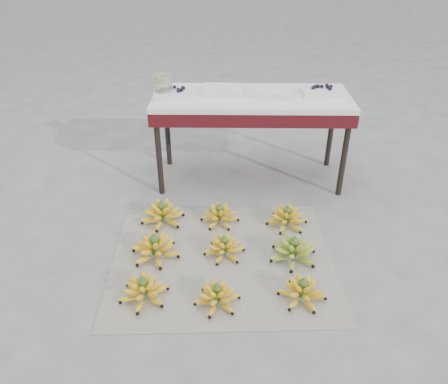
{
  "coord_description": "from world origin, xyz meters",
  "views": [
    {
      "loc": [
        -0.07,
        -1.92,
        1.63
      ],
      "look_at": [
        -0.1,
        0.26,
        0.3
      ],
      "focal_mm": 35.0,
      "sensor_mm": 36.0,
      "label": 1
    }
  ],
  "objects_px": {
    "tray_left": "(224,90)",
    "tray_far_left": "(173,93)",
    "bunch_front_right": "(302,291)",
    "bunch_back_right": "(287,218)",
    "newspaper_mat": "(222,259)",
    "bunch_front_left": "(144,290)",
    "bunch_mid_left": "(155,248)",
    "bunch_back_center": "(220,216)",
    "vendor_table": "(251,106)",
    "glass_jar": "(163,86)",
    "tray_right": "(273,93)",
    "bunch_back_left": "(163,214)",
    "bunch_front_center": "(217,296)",
    "tray_far_right": "(320,91)",
    "bunch_mid_center": "(224,248)",
    "bunch_mid_right": "(293,251)"
  },
  "relations": [
    {
      "from": "glass_jar",
      "to": "vendor_table",
      "type": "bearing_deg",
      "value": 3.39
    },
    {
      "from": "vendor_table",
      "to": "tray_far_right",
      "type": "height_order",
      "value": "tray_far_right"
    },
    {
      "from": "bunch_front_right",
      "to": "bunch_back_right",
      "type": "height_order",
      "value": "bunch_back_right"
    },
    {
      "from": "bunch_mid_center",
      "to": "bunch_back_right",
      "type": "height_order",
      "value": "bunch_back_right"
    },
    {
      "from": "bunch_mid_left",
      "to": "bunch_back_left",
      "type": "relative_size",
      "value": 1.18
    },
    {
      "from": "bunch_front_center",
      "to": "bunch_front_right",
      "type": "xyz_separation_m",
      "value": [
        0.43,
        0.04,
        0.0
      ]
    },
    {
      "from": "bunch_mid_center",
      "to": "bunch_back_center",
      "type": "relative_size",
      "value": 0.89
    },
    {
      "from": "bunch_front_right",
      "to": "bunch_back_right",
      "type": "relative_size",
      "value": 1.09
    },
    {
      "from": "bunch_mid_center",
      "to": "tray_right",
      "type": "height_order",
      "value": "tray_right"
    },
    {
      "from": "bunch_back_left",
      "to": "bunch_mid_left",
      "type": "bearing_deg",
      "value": -85.14
    },
    {
      "from": "tray_far_right",
      "to": "bunch_back_left",
      "type": "bearing_deg",
      "value": -149.54
    },
    {
      "from": "bunch_front_right",
      "to": "tray_left",
      "type": "distance_m",
      "value": 1.49
    },
    {
      "from": "bunch_mid_right",
      "to": "tray_far_right",
      "type": "distance_m",
      "value": 1.17
    },
    {
      "from": "bunch_front_left",
      "to": "glass_jar",
      "type": "height_order",
      "value": "glass_jar"
    },
    {
      "from": "vendor_table",
      "to": "glass_jar",
      "type": "relative_size",
      "value": 8.92
    },
    {
      "from": "bunch_front_center",
      "to": "tray_far_left",
      "type": "height_order",
      "value": "tray_far_left"
    },
    {
      "from": "bunch_front_left",
      "to": "bunch_mid_left",
      "type": "bearing_deg",
      "value": 79.72
    },
    {
      "from": "bunch_mid_right",
      "to": "tray_left",
      "type": "xyz_separation_m",
      "value": [
        -0.41,
        0.98,
        0.6
      ]
    },
    {
      "from": "tray_right",
      "to": "vendor_table",
      "type": "bearing_deg",
      "value": 178.26
    },
    {
      "from": "tray_left",
      "to": "tray_far_left",
      "type": "bearing_deg",
      "value": -167.99
    },
    {
      "from": "bunch_front_right",
      "to": "tray_right",
      "type": "height_order",
      "value": "tray_right"
    },
    {
      "from": "bunch_back_right",
      "to": "vendor_table",
      "type": "distance_m",
      "value": 0.83
    },
    {
      "from": "tray_far_right",
      "to": "bunch_back_right",
      "type": "bearing_deg",
      "value": -111.4
    },
    {
      "from": "bunch_front_left",
      "to": "bunch_back_center",
      "type": "xyz_separation_m",
      "value": [
        0.37,
        0.68,
        -0.0
      ]
    },
    {
      "from": "bunch_front_center",
      "to": "bunch_mid_center",
      "type": "height_order",
      "value": "bunch_mid_center"
    },
    {
      "from": "bunch_back_left",
      "to": "glass_jar",
      "type": "height_order",
      "value": "glass_jar"
    },
    {
      "from": "bunch_mid_left",
      "to": "tray_far_left",
      "type": "bearing_deg",
      "value": 105.54
    },
    {
      "from": "bunch_mid_center",
      "to": "bunch_back_right",
      "type": "relative_size",
      "value": 0.97
    },
    {
      "from": "glass_jar",
      "to": "bunch_front_right",
      "type": "bearing_deg",
      "value": -56.18
    },
    {
      "from": "bunch_back_right",
      "to": "bunch_mid_right",
      "type": "bearing_deg",
      "value": -81.99
    },
    {
      "from": "bunch_mid_right",
      "to": "tray_right",
      "type": "xyz_separation_m",
      "value": [
        -0.07,
        0.94,
        0.6
      ]
    },
    {
      "from": "newspaper_mat",
      "to": "bunch_front_left",
      "type": "bearing_deg",
      "value": -141.39
    },
    {
      "from": "bunch_front_right",
      "to": "tray_right",
      "type": "distance_m",
      "value": 1.39
    },
    {
      "from": "bunch_back_right",
      "to": "bunch_back_left",
      "type": "bearing_deg",
      "value": -173.78
    },
    {
      "from": "bunch_back_center",
      "to": "bunch_back_right",
      "type": "xyz_separation_m",
      "value": [
        0.42,
        -0.03,
        0.0
      ]
    },
    {
      "from": "bunch_front_center",
      "to": "vendor_table",
      "type": "height_order",
      "value": "vendor_table"
    },
    {
      "from": "bunch_back_right",
      "to": "bunch_back_center",
      "type": "bearing_deg",
      "value": -175.47
    },
    {
      "from": "bunch_mid_center",
      "to": "bunch_front_center",
      "type": "bearing_deg",
      "value": -82.66
    },
    {
      "from": "bunch_mid_left",
      "to": "bunch_back_center",
      "type": "distance_m",
      "value": 0.5
    },
    {
      "from": "tray_far_left",
      "to": "tray_far_right",
      "type": "height_order",
      "value": "tray_far_right"
    },
    {
      "from": "bunch_back_right",
      "to": "glass_jar",
      "type": "distance_m",
      "value": 1.2
    },
    {
      "from": "bunch_front_center",
      "to": "tray_right",
      "type": "height_order",
      "value": "tray_right"
    },
    {
      "from": "bunch_back_right",
      "to": "bunch_front_left",
      "type": "bearing_deg",
      "value": -132.5
    },
    {
      "from": "tray_far_left",
      "to": "bunch_back_left",
      "type": "bearing_deg",
      "value": -94.14
    },
    {
      "from": "bunch_mid_left",
      "to": "tray_right",
      "type": "relative_size",
      "value": 1.18
    },
    {
      "from": "bunch_back_left",
      "to": "vendor_table",
      "type": "distance_m",
      "value": 0.96
    },
    {
      "from": "bunch_front_center",
      "to": "tray_right",
      "type": "distance_m",
      "value": 1.47
    },
    {
      "from": "bunch_back_center",
      "to": "glass_jar",
      "type": "relative_size",
      "value": 2.06
    },
    {
      "from": "bunch_mid_right",
      "to": "glass_jar",
      "type": "height_order",
      "value": "glass_jar"
    },
    {
      "from": "bunch_mid_right",
      "to": "bunch_back_left",
      "type": "height_order",
      "value": "bunch_back_left"
    }
  ]
}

